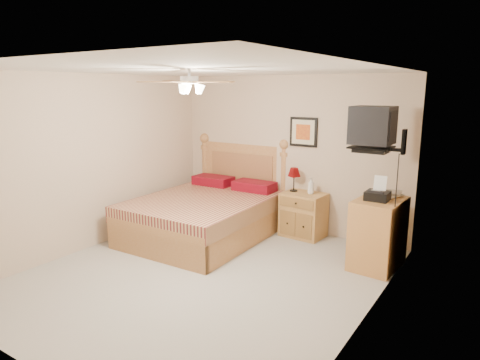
# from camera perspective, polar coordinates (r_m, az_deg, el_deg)

# --- Properties ---
(floor) EXTENTS (4.50, 4.50, 0.00)m
(floor) POSITION_cam_1_polar(r_m,az_deg,el_deg) (5.51, -4.79, -12.46)
(floor) COLOR #9E998F
(floor) RESTS_ON ground
(ceiling) EXTENTS (4.00, 4.50, 0.04)m
(ceiling) POSITION_cam_1_polar(r_m,az_deg,el_deg) (5.02, -5.30, 14.47)
(ceiling) COLOR white
(ceiling) RESTS_ON ground
(wall_back) EXTENTS (4.00, 0.04, 2.50)m
(wall_back) POSITION_cam_1_polar(r_m,az_deg,el_deg) (7.00, 6.43, 3.50)
(wall_back) COLOR #C5AC91
(wall_back) RESTS_ON ground
(wall_front) EXTENTS (4.00, 0.04, 2.50)m
(wall_front) POSITION_cam_1_polar(r_m,az_deg,el_deg) (3.69, -27.26, -5.63)
(wall_front) COLOR #C5AC91
(wall_front) RESTS_ON ground
(wall_left) EXTENTS (0.04, 4.50, 2.50)m
(wall_left) POSITION_cam_1_polar(r_m,az_deg,el_deg) (6.53, -18.97, 2.30)
(wall_left) COLOR #C5AC91
(wall_left) RESTS_ON ground
(wall_right) EXTENTS (0.04, 4.50, 2.50)m
(wall_right) POSITION_cam_1_polar(r_m,az_deg,el_deg) (4.22, 16.89, -2.67)
(wall_right) COLOR #C5AC91
(wall_right) RESTS_ON ground
(bed) EXTENTS (1.81, 2.35, 1.49)m
(bed) POSITION_cam_1_polar(r_m,az_deg,el_deg) (6.62, -4.90, -1.40)
(bed) COLOR #AD6C37
(bed) RESTS_ON ground
(nightstand) EXTENTS (0.67, 0.52, 0.69)m
(nightstand) POSITION_cam_1_polar(r_m,az_deg,el_deg) (6.81, 8.46, -4.60)
(nightstand) COLOR #9D693D
(nightstand) RESTS_ON ground
(table_lamp) EXTENTS (0.25, 0.25, 0.38)m
(table_lamp) POSITION_cam_1_polar(r_m,az_deg,el_deg) (6.79, 7.20, 0.07)
(table_lamp) COLOR #610607
(table_lamp) RESTS_ON nightstand
(lotion_bottle) EXTENTS (0.11, 0.11, 0.25)m
(lotion_bottle) POSITION_cam_1_polar(r_m,az_deg,el_deg) (6.68, 9.44, -0.76)
(lotion_bottle) COLOR white
(lotion_bottle) RESTS_ON nightstand
(framed_picture) EXTENTS (0.46, 0.04, 0.46)m
(framed_picture) POSITION_cam_1_polar(r_m,az_deg,el_deg) (6.82, 8.46, 6.35)
(framed_picture) COLOR black
(framed_picture) RESTS_ON wall_back
(dresser) EXTENTS (0.59, 0.81, 0.91)m
(dresser) POSITION_cam_1_polar(r_m,az_deg,el_deg) (5.85, 17.93, -6.79)
(dresser) COLOR #C2753F
(dresser) RESTS_ON ground
(fax_machine) EXTENTS (0.28, 0.30, 0.30)m
(fax_machine) POSITION_cam_1_polar(r_m,az_deg,el_deg) (5.64, 17.92, -1.10)
(fax_machine) COLOR black
(fax_machine) RESTS_ON dresser
(magazine_lower) EXTENTS (0.30, 0.35, 0.03)m
(magazine_lower) POSITION_cam_1_polar(r_m,az_deg,el_deg) (5.98, 18.63, -1.74)
(magazine_lower) COLOR beige
(magazine_lower) RESTS_ON dresser
(magazine_upper) EXTENTS (0.25, 0.31, 0.02)m
(magazine_upper) POSITION_cam_1_polar(r_m,az_deg,el_deg) (5.99, 18.74, -1.49)
(magazine_upper) COLOR gray
(magazine_upper) RESTS_ON magazine_lower
(wall_tv) EXTENTS (0.56, 0.46, 0.58)m
(wall_tv) POSITION_cam_1_polar(r_m,az_deg,el_deg) (5.47, 18.77, 6.45)
(wall_tv) COLOR black
(wall_tv) RESTS_ON wall_right
(ceiling_fan) EXTENTS (1.14, 1.14, 0.28)m
(ceiling_fan) POSITION_cam_1_polar(r_m,az_deg,el_deg) (4.86, -6.77, 12.87)
(ceiling_fan) COLOR silver
(ceiling_fan) RESTS_ON ceiling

